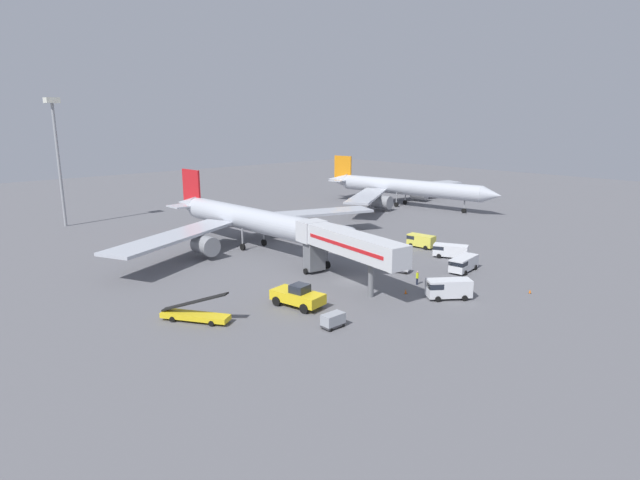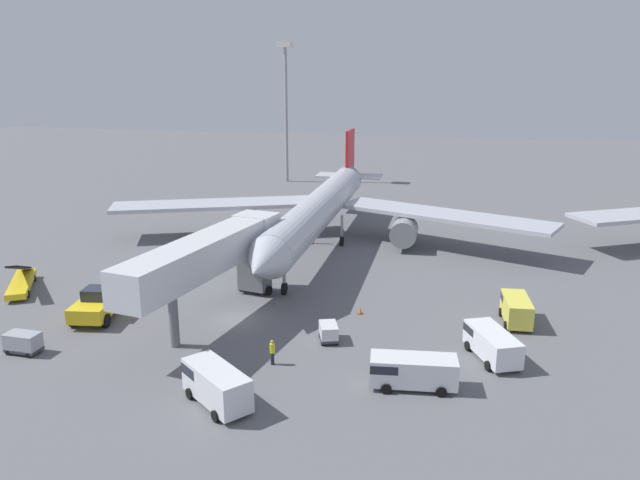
{
  "view_description": "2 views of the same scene",
  "coord_description": "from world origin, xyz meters",
  "px_view_note": "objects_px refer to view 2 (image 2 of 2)",
  "views": [
    {
      "loc": [
        -46.75,
        -45.01,
        20.76
      ],
      "look_at": [
        3.34,
        9.45,
        3.35
      ],
      "focal_mm": 29.17,
      "sensor_mm": 36.0,
      "label": 1
    },
    {
      "loc": [
        17.9,
        -42.39,
        19.18
      ],
      "look_at": [
        3.89,
        11.19,
        3.91
      ],
      "focal_mm": 34.06,
      "sensor_mm": 36.0,
      "label": 2
    }
  ],
  "objects_px": {
    "service_van_mid_right": "(516,308)",
    "service_van_near_left": "(491,342)",
    "baggage_cart_outer_left": "(23,342)",
    "baggage_cart_mid_left": "(329,332)",
    "airplane_at_gate": "(323,207)",
    "service_van_mid_center": "(411,370)",
    "safety_cone_bravo": "(212,362)",
    "ground_crew_worker_foreground": "(272,352)",
    "apron_light_mast": "(286,85)",
    "safety_cone_alpha": "(360,311)",
    "jet_bridge": "(214,255)",
    "service_van_rear_left": "(215,383)",
    "belt_loader_truck": "(21,282)",
    "pushback_tug": "(99,303)"
  },
  "relations": [
    {
      "from": "belt_loader_truck",
      "to": "safety_cone_alpha",
      "type": "relative_size",
      "value": 12.3
    },
    {
      "from": "safety_cone_bravo",
      "to": "ground_crew_worker_foreground",
      "type": "bearing_deg",
      "value": 17.73
    },
    {
      "from": "service_van_rear_left",
      "to": "service_van_mid_center",
      "type": "height_order",
      "value": "service_van_rear_left"
    },
    {
      "from": "service_van_mid_center",
      "to": "baggage_cart_mid_left",
      "type": "bearing_deg",
      "value": 141.11
    },
    {
      "from": "service_van_mid_right",
      "to": "jet_bridge",
      "type": "bearing_deg",
      "value": -167.47
    },
    {
      "from": "jet_bridge",
      "to": "belt_loader_truck",
      "type": "height_order",
      "value": "jet_bridge"
    },
    {
      "from": "safety_cone_bravo",
      "to": "pushback_tug",
      "type": "bearing_deg",
      "value": 155.85
    },
    {
      "from": "baggage_cart_outer_left",
      "to": "ground_crew_worker_foreground",
      "type": "height_order",
      "value": "ground_crew_worker_foreground"
    },
    {
      "from": "belt_loader_truck",
      "to": "baggage_cart_mid_left",
      "type": "height_order",
      "value": "belt_loader_truck"
    },
    {
      "from": "airplane_at_gate",
      "to": "baggage_cart_mid_left",
      "type": "relative_size",
      "value": 22.31
    },
    {
      "from": "baggage_cart_outer_left",
      "to": "baggage_cart_mid_left",
      "type": "bearing_deg",
      "value": 20.02
    },
    {
      "from": "ground_crew_worker_foreground",
      "to": "safety_cone_bravo",
      "type": "xyz_separation_m",
      "value": [
        -3.88,
        -1.24,
        -0.69
      ]
    },
    {
      "from": "service_van_mid_center",
      "to": "safety_cone_bravo",
      "type": "xyz_separation_m",
      "value": [
        -13.32,
        -0.52,
        -0.91
      ]
    },
    {
      "from": "ground_crew_worker_foreground",
      "to": "apron_light_mast",
      "type": "bearing_deg",
      "value": 106.85
    },
    {
      "from": "airplane_at_gate",
      "to": "baggage_cart_mid_left",
      "type": "xyz_separation_m",
      "value": [
        6.88,
        -24.95,
        -3.75
      ]
    },
    {
      "from": "jet_bridge",
      "to": "baggage_cart_outer_left",
      "type": "bearing_deg",
      "value": -138.78
    },
    {
      "from": "airplane_at_gate",
      "to": "safety_cone_bravo",
      "type": "xyz_separation_m",
      "value": [
        0.21,
        -30.83,
        -4.22
      ]
    },
    {
      "from": "service_van_rear_left",
      "to": "safety_cone_alpha",
      "type": "height_order",
      "value": "service_van_rear_left"
    },
    {
      "from": "service_van_rear_left",
      "to": "safety_cone_alpha",
      "type": "xyz_separation_m",
      "value": [
        5.73,
        15.98,
        -1.03
      ]
    },
    {
      "from": "service_van_near_left",
      "to": "baggage_cart_mid_left",
      "type": "relative_size",
      "value": 2.35
    },
    {
      "from": "service_van_rear_left",
      "to": "baggage_cart_outer_left",
      "type": "height_order",
      "value": "service_van_rear_left"
    },
    {
      "from": "pushback_tug",
      "to": "service_van_mid_center",
      "type": "bearing_deg",
      "value": -11.09
    },
    {
      "from": "baggage_cart_outer_left",
      "to": "safety_cone_alpha",
      "type": "bearing_deg",
      "value": 31.23
    },
    {
      "from": "ground_crew_worker_foreground",
      "to": "apron_light_mast",
      "type": "xyz_separation_m",
      "value": [
        -21.04,
        69.47,
        16.16
      ]
    },
    {
      "from": "baggage_cart_mid_left",
      "to": "safety_cone_bravo",
      "type": "height_order",
      "value": "baggage_cart_mid_left"
    },
    {
      "from": "service_van_mid_right",
      "to": "service_van_mid_center",
      "type": "xyz_separation_m",
      "value": [
        -6.92,
        -12.43,
        -0.03
      ]
    },
    {
      "from": "pushback_tug",
      "to": "baggage_cart_outer_left",
      "type": "distance_m",
      "value": 7.26
    },
    {
      "from": "belt_loader_truck",
      "to": "apron_light_mast",
      "type": "bearing_deg",
      "value": 84.39
    },
    {
      "from": "belt_loader_truck",
      "to": "service_van_mid_right",
      "type": "relative_size",
      "value": 1.54
    },
    {
      "from": "jet_bridge",
      "to": "ground_crew_worker_foreground",
      "type": "distance_m",
      "value": 10.54
    },
    {
      "from": "safety_cone_alpha",
      "to": "belt_loader_truck",
      "type": "bearing_deg",
      "value": -175.98
    },
    {
      "from": "airplane_at_gate",
      "to": "service_van_near_left",
      "type": "height_order",
      "value": "airplane_at_gate"
    },
    {
      "from": "jet_bridge",
      "to": "service_van_rear_left",
      "type": "distance_m",
      "value": 13.87
    },
    {
      "from": "airplane_at_gate",
      "to": "service_van_mid_right",
      "type": "xyz_separation_m",
      "value": [
        20.45,
        -17.88,
        -3.28
      ]
    },
    {
      "from": "service_van_rear_left",
      "to": "safety_cone_alpha",
      "type": "relative_size",
      "value": 9.16
    },
    {
      "from": "safety_cone_alpha",
      "to": "service_van_near_left",
      "type": "bearing_deg",
      "value": -28.32
    },
    {
      "from": "service_van_near_left",
      "to": "baggage_cart_mid_left",
      "type": "height_order",
      "value": "service_van_near_left"
    },
    {
      "from": "service_van_rear_left",
      "to": "ground_crew_worker_foreground",
      "type": "xyz_separation_m",
      "value": [
        1.65,
        5.62,
        -0.37
      ]
    },
    {
      "from": "airplane_at_gate",
      "to": "jet_bridge",
      "type": "bearing_deg",
      "value": -97.18
    },
    {
      "from": "ground_crew_worker_foreground",
      "to": "safety_cone_bravo",
      "type": "distance_m",
      "value": 4.13
    },
    {
      "from": "service_van_near_left",
      "to": "apron_light_mast",
      "type": "distance_m",
      "value": 75.44
    },
    {
      "from": "baggage_cart_outer_left",
      "to": "service_van_near_left",
      "type": "bearing_deg",
      "value": 13.36
    },
    {
      "from": "baggage_cart_mid_left",
      "to": "ground_crew_worker_foreground",
      "type": "relative_size",
      "value": 1.29
    },
    {
      "from": "service_van_mid_right",
      "to": "ground_crew_worker_foreground",
      "type": "xyz_separation_m",
      "value": [
        -16.36,
        -11.71,
        -0.25
      ]
    },
    {
      "from": "service_van_near_left",
      "to": "safety_cone_alpha",
      "type": "distance_m",
      "value": 11.75
    },
    {
      "from": "service_van_rear_left",
      "to": "apron_light_mast",
      "type": "distance_m",
      "value": 79.14
    },
    {
      "from": "jet_bridge",
      "to": "service_van_rear_left",
      "type": "bearing_deg",
      "value": -66.23
    },
    {
      "from": "service_van_mid_right",
      "to": "service_van_near_left",
      "type": "bearing_deg",
      "value": -105.88
    },
    {
      "from": "service_van_near_left",
      "to": "service_van_mid_center",
      "type": "distance_m",
      "value": 7.42
    },
    {
      "from": "service_van_rear_left",
      "to": "service_van_mid_center",
      "type": "bearing_deg",
      "value": 23.81
    }
  ]
}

